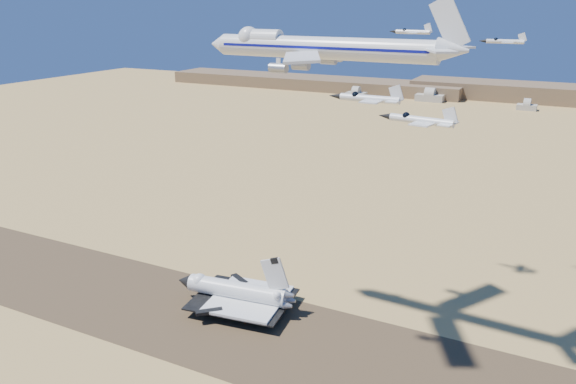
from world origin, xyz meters
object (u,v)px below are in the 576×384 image
at_px(carrier_747, 314,48).
at_px(crew_b, 246,321).
at_px(chase_jet_a, 368,98).
at_px(chase_jet_d, 504,41).
at_px(chase_jet_c, 412,32).
at_px(shuttle, 236,292).
at_px(chase_jet_b, 420,120).
at_px(crew_a, 247,317).
at_px(crew_c, 243,319).

bearing_deg(carrier_747, crew_b, -151.36).
xyz_separation_m(chase_jet_a, chase_jet_d, (12.70, 103.32, 5.59)).
bearing_deg(chase_jet_c, chase_jet_a, -74.00).
xyz_separation_m(carrier_747, crew_b, (-19.35, -9.39, -88.37)).
distance_m(carrier_747, crew_b, 90.95).
bearing_deg(crew_b, carrier_747, -67.95).
xyz_separation_m(shuttle, crew_b, (8.42, -8.00, -4.93)).
xyz_separation_m(shuttle, chase_jet_d, (71.55, 61.00, 83.16)).
relative_size(shuttle, chase_jet_d, 2.85).
bearing_deg(chase_jet_b, crew_a, 152.62).
xyz_separation_m(carrier_747, chase_jet_c, (15.25, 47.04, 2.76)).
bearing_deg(crew_a, carrier_747, -72.21).
height_order(carrier_747, chase_jet_a, carrier_747).
bearing_deg(chase_jet_a, shuttle, 145.33).
bearing_deg(carrier_747, chase_jet_a, -51.82).
relative_size(carrier_747, crew_a, 48.39).
xyz_separation_m(chase_jet_a, chase_jet_c, (-15.84, 90.75, 8.63)).
height_order(shuttle, crew_c, shuttle).
distance_m(crew_b, crew_c, 1.74).
bearing_deg(chase_jet_d, carrier_747, -127.50).
relative_size(shuttle, crew_a, 27.11).
distance_m(chase_jet_b, chase_jet_c, 106.24).
bearing_deg(crew_c, crew_b, -138.12).
bearing_deg(chase_jet_a, carrier_747, 126.47).
height_order(shuttle, chase_jet_b, chase_jet_b).
bearing_deg(crew_c, shuttle, 17.40).
bearing_deg(chase_jet_a, crew_a, 145.22).
height_order(carrier_747, crew_a, carrier_747).
distance_m(shuttle, chase_jet_d, 125.53).
height_order(carrier_747, crew_b, carrier_747).
bearing_deg(crew_a, crew_b, -159.80).
distance_m(crew_c, chase_jet_c, 112.69).
relative_size(carrier_747, chase_jet_d, 5.09).
xyz_separation_m(crew_a, chase_jet_d, (64.18, 66.16, 88.10)).
distance_m(carrier_747, chase_jet_b, 70.64).
bearing_deg(crew_a, chase_jet_d, -44.14).
bearing_deg(carrier_747, chase_jet_c, 74.79).
bearing_deg(chase_jet_b, chase_jet_a, 149.06).
bearing_deg(carrier_747, crew_a, -159.45).
relative_size(chase_jet_a, chase_jet_d, 0.99).
xyz_separation_m(carrier_747, crew_a, (-20.39, -6.54, -88.38)).
xyz_separation_m(chase_jet_b, chase_jet_c, (-28.83, 101.78, 9.82)).
distance_m(crew_b, chase_jet_d, 128.48).
height_order(chase_jet_b, chase_jet_d, chase_jet_d).
height_order(carrier_747, crew_c, carrier_747).
height_order(crew_c, chase_jet_c, chase_jet_c).
height_order(chase_jet_b, chase_jet_c, chase_jet_c).
height_order(crew_a, chase_jet_b, chase_jet_b).
height_order(crew_a, crew_b, crew_b).
height_order(shuttle, chase_jet_d, chase_jet_d).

